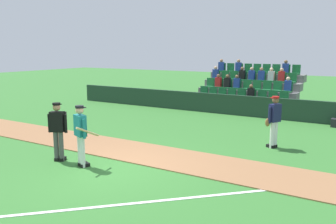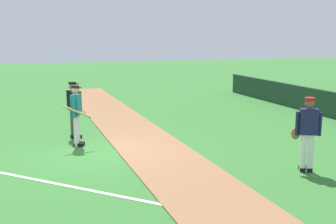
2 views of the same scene
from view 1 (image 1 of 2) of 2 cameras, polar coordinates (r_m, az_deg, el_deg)
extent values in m
plane|color=#33702D|center=(10.16, -9.07, -8.93)|extent=(80.00, 80.00, 0.00)
cube|color=#936642|center=(11.37, -3.79, -6.66)|extent=(28.00, 2.02, 0.03)
cube|color=white|center=(8.22, 5.22, -13.50)|extent=(8.63, 8.48, 0.01)
cube|color=#1E3828|center=(18.15, 10.59, 1.13)|extent=(20.00, 0.16, 1.02)
cube|color=slate|center=(20.35, 12.84, 0.99)|extent=(5.55, 3.80, 0.30)
cube|color=slate|center=(19.10, 11.67, 1.51)|extent=(5.45, 0.85, 0.40)
cube|color=#1E6B38|center=(19.81, 5.59, 2.71)|extent=(0.44, 0.40, 0.08)
cube|color=#1E6B38|center=(19.97, 5.88, 3.49)|extent=(0.44, 0.08, 0.50)
cube|color=#1E6B38|center=(19.58, 7.04, 2.59)|extent=(0.44, 0.40, 0.08)
cube|color=#1E6B38|center=(19.75, 7.32, 3.38)|extent=(0.44, 0.08, 0.50)
cube|color=#1E6B38|center=(19.36, 8.53, 2.47)|extent=(0.44, 0.40, 0.08)
cube|color=#1E6B38|center=(19.53, 8.80, 3.27)|extent=(0.44, 0.08, 0.50)
cube|color=#1E6B38|center=(19.16, 10.05, 2.35)|extent=(0.44, 0.40, 0.08)
cube|color=#1E6B38|center=(19.33, 10.31, 3.16)|extent=(0.44, 0.08, 0.50)
cube|color=#1E6B38|center=(18.97, 11.60, 2.22)|extent=(0.44, 0.40, 0.08)
cube|color=#1E6B38|center=(19.15, 11.85, 3.04)|extent=(0.44, 0.08, 0.50)
cube|color=#1E6B38|center=(18.80, 13.18, 2.09)|extent=(0.44, 0.40, 0.08)
cube|color=#1E6B38|center=(18.97, 13.41, 2.91)|extent=(0.44, 0.08, 0.50)
cube|color=black|center=(18.81, 13.26, 3.01)|extent=(0.32, 0.22, 0.52)
sphere|color=brown|center=(18.77, 13.30, 4.07)|extent=(0.20, 0.20, 0.20)
cube|color=#1E6B38|center=(18.64, 14.78, 1.95)|extent=(0.44, 0.40, 0.08)
cube|color=#1E6B38|center=(18.81, 15.01, 2.79)|extent=(0.44, 0.08, 0.50)
cube|color=#1E6B38|center=(18.49, 16.41, 1.81)|extent=(0.44, 0.40, 0.08)
cube|color=#1E6B38|center=(18.67, 16.63, 2.65)|extent=(0.44, 0.08, 0.50)
cube|color=#1E6B38|center=(18.36, 18.07, 1.67)|extent=(0.44, 0.40, 0.08)
cube|color=#1E6B38|center=(18.54, 18.27, 2.52)|extent=(0.44, 0.08, 0.50)
cube|color=slate|center=(19.84, 12.54, 2.96)|extent=(5.45, 0.85, 0.40)
cube|color=#1E6B38|center=(20.52, 6.64, 4.07)|extent=(0.44, 0.40, 0.08)
cube|color=#1E6B38|center=(20.70, 6.91, 4.81)|extent=(0.44, 0.08, 0.50)
cube|color=#1E6B38|center=(20.30, 8.05, 3.98)|extent=(0.44, 0.40, 0.08)
cube|color=#1E6B38|center=(20.48, 8.31, 4.72)|extent=(0.44, 0.08, 0.50)
cube|color=red|center=(20.32, 8.13, 4.83)|extent=(0.32, 0.22, 0.52)
sphere|color=brown|center=(20.29, 8.16, 5.81)|extent=(0.20, 0.20, 0.20)
cube|color=#1E6B38|center=(20.10, 9.50, 3.87)|extent=(0.44, 0.40, 0.08)
cube|color=#1E6B38|center=(20.27, 9.75, 4.63)|extent=(0.44, 0.08, 0.50)
cube|color=black|center=(20.11, 9.58, 4.74)|extent=(0.32, 0.22, 0.52)
sphere|color=brown|center=(20.08, 9.61, 5.73)|extent=(0.20, 0.20, 0.20)
cube|color=#1E6B38|center=(19.90, 10.97, 3.77)|extent=(0.44, 0.40, 0.08)
cube|color=#1E6B38|center=(20.08, 11.21, 4.53)|extent=(0.44, 0.08, 0.50)
cube|color=#263F99|center=(19.92, 11.05, 4.64)|extent=(0.32, 0.22, 0.52)
sphere|color=brown|center=(19.89, 11.08, 5.64)|extent=(0.20, 0.20, 0.20)
cube|color=#1E6B38|center=(19.72, 12.47, 3.66)|extent=(0.44, 0.40, 0.08)
cube|color=#1E6B38|center=(19.90, 12.71, 4.43)|extent=(0.44, 0.08, 0.50)
cube|color=#1E6B38|center=(19.55, 14.00, 3.54)|extent=(0.44, 0.40, 0.08)
cube|color=#1E6B38|center=(19.74, 14.22, 4.32)|extent=(0.44, 0.08, 0.50)
cube|color=#1E6B38|center=(19.40, 15.55, 3.42)|extent=(0.44, 0.40, 0.08)
cube|color=#1E6B38|center=(19.58, 15.76, 4.21)|extent=(0.44, 0.08, 0.50)
cube|color=#1E6B38|center=(19.26, 17.13, 3.29)|extent=(0.44, 0.40, 0.08)
cube|color=#1E6B38|center=(19.45, 17.33, 4.09)|extent=(0.44, 0.08, 0.50)
cube|color=#1E6B38|center=(19.14, 18.72, 3.17)|extent=(0.44, 0.40, 0.08)
cube|color=#1E6B38|center=(19.32, 18.91, 3.96)|extent=(0.44, 0.08, 0.50)
cube|color=#263F99|center=(19.15, 18.81, 4.07)|extent=(0.32, 0.22, 0.52)
sphere|color=beige|center=(19.12, 18.87, 5.11)|extent=(0.20, 0.20, 0.20)
cube|color=slate|center=(20.60, 13.34, 4.31)|extent=(5.45, 0.85, 0.40)
cube|color=#1E6B38|center=(21.26, 7.62, 5.34)|extent=(0.44, 0.40, 0.08)
cube|color=#1E6B38|center=(21.44, 7.87, 6.05)|extent=(0.44, 0.08, 0.50)
cube|color=#263F99|center=(21.28, 7.69, 6.16)|extent=(0.32, 0.22, 0.52)
sphere|color=tan|center=(21.26, 7.71, 7.10)|extent=(0.20, 0.20, 0.20)
cube|color=#1E6B38|center=(21.05, 9.00, 5.26)|extent=(0.44, 0.40, 0.08)
cube|color=#1E6B38|center=(21.23, 9.24, 5.97)|extent=(0.44, 0.08, 0.50)
cube|color=#1E6B38|center=(20.85, 10.40, 5.17)|extent=(0.44, 0.40, 0.08)
cube|color=#1E6B38|center=(21.03, 10.64, 5.89)|extent=(0.44, 0.08, 0.50)
cube|color=#1E6B38|center=(20.66, 11.83, 5.08)|extent=(0.44, 0.40, 0.08)
cube|color=#1E6B38|center=(20.85, 12.06, 5.81)|extent=(0.44, 0.08, 0.50)
cube|color=black|center=(20.68, 11.91, 5.92)|extent=(0.32, 0.22, 0.52)
sphere|color=brown|center=(20.66, 11.94, 6.89)|extent=(0.20, 0.20, 0.20)
cube|color=#1E6B38|center=(20.48, 13.29, 4.98)|extent=(0.44, 0.40, 0.08)
cube|color=#1E6B38|center=(20.67, 13.50, 5.71)|extent=(0.44, 0.08, 0.50)
cube|color=#263F99|center=(20.51, 13.36, 5.83)|extent=(0.32, 0.22, 0.52)
sphere|color=tan|center=(20.49, 13.40, 6.80)|extent=(0.20, 0.20, 0.20)
cube|color=#1E6B38|center=(20.32, 14.76, 4.88)|extent=(0.44, 0.40, 0.08)
cube|color=#1E6B38|center=(20.51, 14.97, 5.62)|extent=(0.44, 0.08, 0.50)
cube|color=#263F99|center=(20.35, 14.84, 5.73)|extent=(0.32, 0.22, 0.52)
sphere|color=#9E7051|center=(20.33, 14.89, 6.71)|extent=(0.20, 0.20, 0.20)
cube|color=#1E6B38|center=(20.18, 16.26, 4.77)|extent=(0.44, 0.40, 0.08)
cube|color=#1E6B38|center=(20.37, 16.46, 5.52)|extent=(0.44, 0.08, 0.50)
cube|color=silver|center=(20.20, 16.34, 5.63)|extent=(0.32, 0.22, 0.52)
sphere|color=beige|center=(20.18, 16.39, 6.62)|extent=(0.20, 0.20, 0.20)
cube|color=#1E6B38|center=(20.04, 17.79, 4.66)|extent=(0.44, 0.40, 0.08)
cube|color=#1E6B38|center=(20.24, 17.97, 5.41)|extent=(0.44, 0.08, 0.50)
cube|color=red|center=(20.07, 17.87, 5.52)|extent=(0.32, 0.22, 0.52)
sphere|color=tan|center=(20.05, 17.92, 6.52)|extent=(0.20, 0.20, 0.20)
cube|color=#1E6B38|center=(19.92, 19.33, 4.55)|extent=(0.44, 0.40, 0.08)
cube|color=#1E6B38|center=(20.12, 19.50, 5.30)|extent=(0.44, 0.08, 0.50)
cube|color=slate|center=(21.38, 14.09, 5.56)|extent=(5.45, 0.85, 0.40)
cube|color=#1E6B38|center=(22.01, 8.54, 6.53)|extent=(0.44, 0.40, 0.08)
cube|color=#1E6B38|center=(22.20, 8.77, 7.20)|extent=(0.44, 0.08, 0.50)
cube|color=#263F99|center=(22.04, 8.61, 7.31)|extent=(0.32, 0.22, 0.52)
sphere|color=#9E7051|center=(22.03, 8.63, 8.22)|extent=(0.20, 0.20, 0.20)
cube|color=#1E6B38|center=(21.81, 9.88, 6.46)|extent=(0.44, 0.40, 0.08)
cube|color=#1E6B38|center=(22.00, 10.11, 7.13)|extent=(0.44, 0.08, 0.50)
cube|color=#1E6B38|center=(21.61, 11.24, 6.38)|extent=(0.44, 0.40, 0.08)
cube|color=#1E6B38|center=(21.81, 11.46, 7.06)|extent=(0.44, 0.08, 0.50)
cube|color=#263F99|center=(21.64, 11.32, 7.18)|extent=(0.32, 0.22, 0.52)
sphere|color=#9E7051|center=(21.63, 11.35, 8.10)|extent=(0.20, 0.20, 0.20)
cube|color=#1E6B38|center=(21.43, 12.63, 6.30)|extent=(0.44, 0.40, 0.08)
cube|color=#1E6B38|center=(21.63, 12.85, 6.99)|extent=(0.44, 0.08, 0.50)
cube|color=#1E6B38|center=(21.26, 14.04, 6.21)|extent=(0.44, 0.40, 0.08)
cube|color=#1E6B38|center=(21.46, 14.25, 6.91)|extent=(0.44, 0.08, 0.50)
cube|color=#1E6B38|center=(21.11, 15.47, 6.12)|extent=(0.44, 0.40, 0.08)
cube|color=#1E6B38|center=(21.31, 15.67, 6.82)|extent=(0.44, 0.08, 0.50)
cube|color=#1E6B38|center=(20.97, 16.93, 6.03)|extent=(0.44, 0.40, 0.08)
cube|color=#1E6B38|center=(21.16, 17.11, 6.73)|extent=(0.44, 0.08, 0.50)
cube|color=#1E6B38|center=(20.84, 18.40, 5.92)|extent=(0.44, 0.40, 0.08)
cube|color=#1E6B38|center=(21.04, 18.57, 6.63)|extent=(0.44, 0.08, 0.50)
cube|color=#263F99|center=(20.87, 18.47, 6.75)|extent=(0.32, 0.22, 0.52)
sphere|color=brown|center=(20.85, 18.53, 7.71)|extent=(0.20, 0.20, 0.20)
cube|color=#1E6B38|center=(20.72, 19.88, 5.82)|extent=(0.44, 0.40, 0.08)
cube|color=#1E6B38|center=(20.92, 20.05, 6.53)|extent=(0.44, 0.08, 0.50)
cylinder|color=white|center=(10.38, -14.02, -6.09)|extent=(0.14, 0.14, 0.90)
cylinder|color=white|center=(10.24, -13.66, -6.30)|extent=(0.14, 0.14, 0.90)
cube|color=black|center=(10.52, -13.63, -8.14)|extent=(0.21, 0.29, 0.10)
cube|color=black|center=(10.38, -13.26, -8.37)|extent=(0.21, 0.29, 0.10)
cube|color=#197075|center=(10.13, -14.02, -2.12)|extent=(0.45, 0.35, 0.60)
cylinder|color=#197075|center=(10.36, -14.57, -2.15)|extent=(0.09, 0.09, 0.55)
cylinder|color=#197075|center=(9.91, -13.42, -2.65)|extent=(0.09, 0.09, 0.55)
sphere|color=tan|center=(10.05, -14.12, 0.28)|extent=(0.22, 0.22, 0.22)
cylinder|color=black|center=(10.03, -14.15, 0.84)|extent=(0.23, 0.23, 0.06)
cube|color=black|center=(10.07, -13.62, 0.73)|extent=(0.21, 0.18, 0.02)
cylinder|color=tan|center=(9.98, -12.87, -3.14)|extent=(0.11, 0.80, 0.41)
cylinder|color=#4C4C4C|center=(11.03, -17.63, -5.31)|extent=(0.14, 0.14, 0.90)
cylinder|color=#4C4C4C|center=(10.96, -16.87, -5.36)|extent=(0.14, 0.14, 0.90)
cube|color=black|center=(11.19, -17.38, -7.21)|extent=(0.21, 0.29, 0.10)
cube|color=black|center=(11.13, -16.63, -7.27)|extent=(0.21, 0.29, 0.10)
cube|color=black|center=(10.83, -17.46, -1.50)|extent=(0.45, 0.36, 0.60)
cylinder|color=black|center=(10.95, -18.62, -1.71)|extent=(0.09, 0.09, 0.55)
cylinder|color=black|center=(10.73, -16.24, -1.81)|extent=(0.09, 0.09, 0.55)
sphere|color=#9E7051|center=(10.75, -17.58, 0.74)|extent=(0.22, 0.22, 0.22)
cylinder|color=black|center=(10.74, -17.61, 1.27)|extent=(0.23, 0.23, 0.06)
cube|color=black|center=(10.83, -17.37, 1.19)|extent=(0.21, 0.18, 0.02)
cube|color=black|center=(10.94, -17.17, -1.37)|extent=(0.44, 0.24, 0.56)
cylinder|color=white|center=(12.36, 16.48, -3.60)|extent=(0.14, 0.14, 0.90)
cylinder|color=white|center=(12.48, 16.96, -3.50)|extent=(0.14, 0.14, 0.90)
cube|color=black|center=(12.50, 16.18, -5.33)|extent=(0.29, 0.22, 0.10)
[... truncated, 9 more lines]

